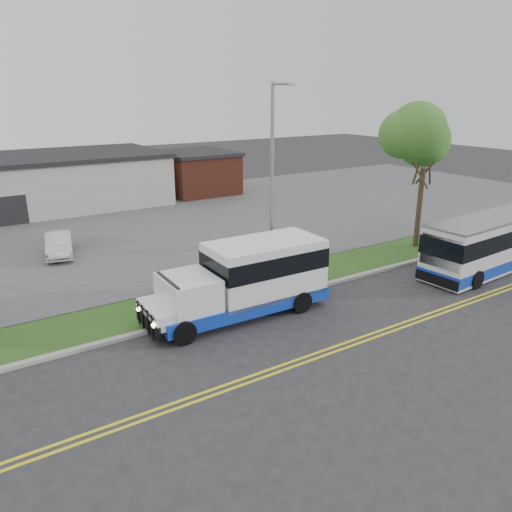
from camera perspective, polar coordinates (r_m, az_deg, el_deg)
ground at (r=21.41m, az=-0.66°, el=-7.12°), size 140.00×140.00×0.00m
lane_line_north at (r=18.63m, az=5.82°, el=-11.35°), size 70.00×0.12×0.01m
lane_line_south at (r=18.43m, az=6.41°, el=-11.72°), size 70.00×0.12×0.01m
curb at (r=22.23m, az=-2.19°, el=-5.92°), size 80.00×0.30×0.15m
verge at (r=23.67m, az=-4.44°, el=-4.46°), size 80.00×3.30×0.10m
parking_lot at (r=36.08m, az=-15.30°, el=2.99°), size 80.00×25.00×0.10m
commercial_building at (r=44.11m, az=-27.17°, el=7.18°), size 25.40×10.40×4.35m
brick_wing at (r=47.73m, az=-6.84°, el=9.49°), size 6.30×7.30×3.90m
tree_east at (r=31.22m, az=18.83°, el=11.88°), size 5.20×5.20×8.33m
streetlight_near at (r=23.60m, az=1.93°, el=8.65°), size 0.35×1.53×9.50m
shuttle_bus at (r=21.36m, az=-0.83°, el=-2.34°), size 8.18×2.91×3.11m
transit_bus at (r=29.99m, az=25.92°, el=1.57°), size 10.78×3.05×2.96m
pedestrian at (r=22.09m, az=-5.52°, el=-3.73°), size 0.73×0.67×1.67m
parked_car_a at (r=31.11m, az=-21.59°, el=1.29°), size 2.23×4.25×1.33m
grocery_bag_left at (r=22.02m, az=-5.86°, el=-5.72°), size 0.32×0.32×0.32m
grocery_bag_right at (r=22.68m, az=-5.09°, el=-4.96°), size 0.32×0.32×0.32m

